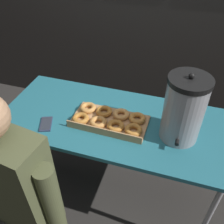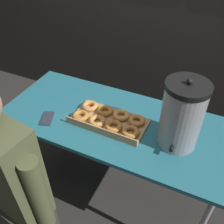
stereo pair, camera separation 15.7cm
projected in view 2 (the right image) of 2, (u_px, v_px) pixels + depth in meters
The scene contains 6 objects.
ground_plane at pixel (112, 187), 2.11m from camera, with size 12.00×12.00×0.00m, color #2D2B28.
folding_table at pixel (112, 125), 1.65m from camera, with size 1.46×0.66×0.77m.
donut_box at pixel (109, 120), 1.58m from camera, with size 0.49×0.26×0.05m.
coffee_urn at pixel (182, 115), 1.33m from camera, with size 0.23×0.26×0.43m.
cell_phone at pixel (47, 118), 1.61m from camera, with size 0.11×0.15×0.01m.
person_seated at pixel (13, 188), 1.39m from camera, with size 0.56×0.28×1.31m.
Camera 2 is at (0.51, -1.09, 1.85)m, focal length 40.00 mm.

